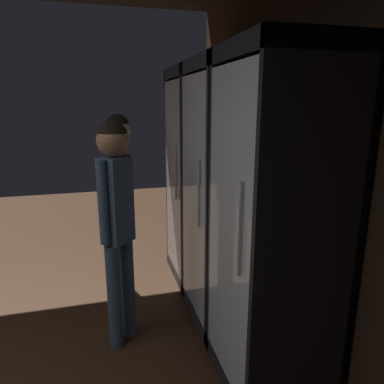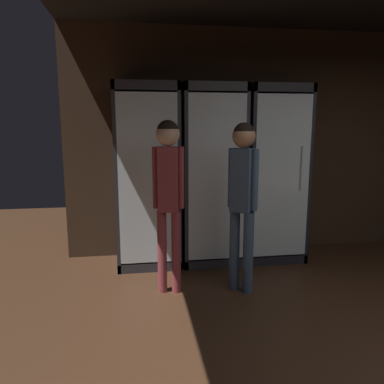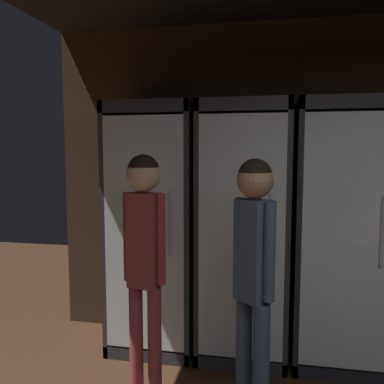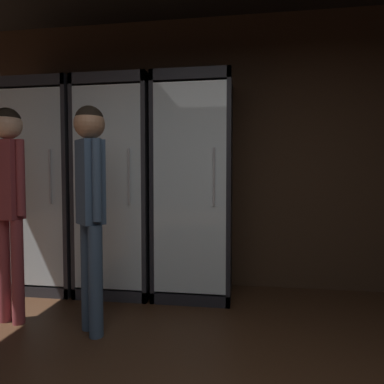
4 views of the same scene
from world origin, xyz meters
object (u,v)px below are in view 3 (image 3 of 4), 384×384
Objects in this scene: cooler_center at (340,237)px; shopper_far at (254,261)px; cooler_left at (244,233)px; shopper_near at (144,244)px; cooler_far_left at (156,230)px.

shopper_far is at bearing -124.14° from cooler_center.
shopper_far is at bearing -82.65° from cooler_left.
cooler_center is 1.26× the size of shopper_far.
cooler_left is 1.24× the size of shopper_near.
cooler_left is at bearing 97.35° from shopper_far.
cooler_center is at bearing 55.86° from shopper_far.
cooler_far_left reaches higher than shopper_near.
cooler_left is at bearing 179.97° from cooler_center.
cooler_left is at bearing 0.02° from cooler_far_left.
shopper_near reaches higher than shopper_far.
shopper_near is at bearing -147.23° from cooler_center.
cooler_far_left is 1.00× the size of cooler_center.
shopper_far is (0.71, -0.07, -0.05)m from shopper_near.
cooler_far_left is 1.51m from cooler_center.
cooler_far_left reaches higher than shopper_far.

